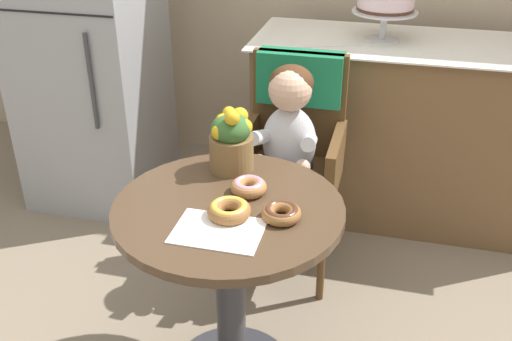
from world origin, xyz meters
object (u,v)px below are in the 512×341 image
Objects in this scene: wicker_chair at (295,131)px; donut_mid at (249,186)px; cafe_table at (230,261)px; donut_front at (229,210)px; flower_vase at (231,140)px; refrigerator at (87,42)px; donut_side at (281,212)px; seated_child at (288,138)px.

wicker_chair reaches higher than donut_mid.
cafe_table is 0.25m from donut_front.
refrigerator reaches higher than flower_vase.
donut_side is 0.07× the size of refrigerator.
seated_child is 6.28× the size of donut_mid.
seated_child is at bearing 87.62° from donut_mid.
seated_child is 0.68m from donut_front.
cafe_table is at bearing -76.55° from flower_vase.
refrigerator is (-1.05, 1.10, 0.34)m from cafe_table.
donut_front is (-0.04, -0.83, 0.10)m from wicker_chair.
seated_child is 0.53m from donut_mid.
flower_vase is (-0.08, 0.30, 0.08)m from donut_front.
flower_vase is at bearing -109.30° from wicker_chair.
donut_front is at bearing -75.33° from flower_vase.
seated_child is at bearing 86.45° from donut_front.
donut_side is at bearing -11.08° from cafe_table.
wicker_chair is at bearing 77.34° from flower_vase.
donut_front is at bearing -97.61° from donut_mid.
wicker_chair is 8.10× the size of donut_side.
donut_mid is (-0.02, -0.68, 0.10)m from wicker_chair.
seated_child is 0.42m from flower_vase.
seated_child is at bearing 72.36° from flower_vase.
donut_mid is 0.98× the size of donut_side.
cafe_table is 1.56m from refrigerator.
cafe_table is 6.11× the size of donut_side.
wicker_chair is 8.25× the size of donut_mid.
refrigerator is (-1.22, 1.13, 0.11)m from donut_side.
donut_mid is at bearing 137.18° from donut_side.
seated_child is (0.00, -0.16, 0.04)m from wicker_chair.
cafe_table is 0.75× the size of wicker_chair.
seated_child reaches higher than donut_side.
seated_child is at bearing 84.10° from cafe_table.
seated_child is 0.43× the size of refrigerator.
donut_front is (-0.04, -0.67, 0.07)m from seated_child.
refrigerator is (-1.11, 0.49, 0.17)m from seated_child.
donut_side is at bearing -88.74° from wicker_chair.
donut_front is 1.11× the size of donut_side.
wicker_chair is at bearing 87.12° from donut_front.
cafe_table is 5.50× the size of donut_front.
donut_side is at bearing -42.82° from refrigerator.
donut_front is 1.13× the size of donut_mid.
flower_vase is 1.32m from refrigerator.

